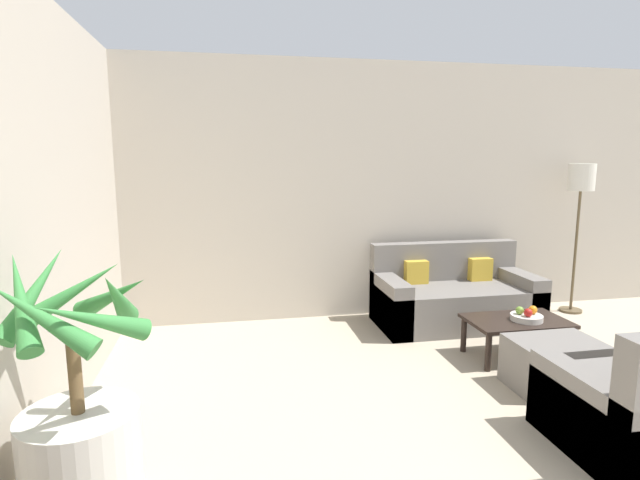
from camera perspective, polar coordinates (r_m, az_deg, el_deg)
wall_back at (r=5.75m, az=15.35°, el=5.51°), size 8.73×0.06×2.70m
potted_palm at (r=2.73m, az=-25.66°, el=-19.70°), size 0.68×0.74×1.32m
sofa_loveseat at (r=5.37m, az=15.04°, el=-6.39°), size 1.61×0.80×0.81m
floor_lamp at (r=6.10m, az=27.64°, el=5.18°), size 0.27×0.27×1.64m
coffee_table at (r=4.64m, az=21.54°, el=-8.99°), size 0.84×0.51×0.34m
fruit_bowl at (r=4.62m, az=22.53°, el=-8.19°), size 0.27×0.27×0.05m
apple_red at (r=4.56m, az=22.69°, el=-7.67°), size 0.07×0.07×0.07m
apple_green at (r=4.60m, az=21.86°, el=-7.48°), size 0.07×0.07×0.07m
orange_fruit at (r=4.65m, az=23.15°, el=-7.35°), size 0.07×0.07×0.07m
ottoman at (r=4.21m, az=25.14°, el=-12.71°), size 0.64×0.44×0.37m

